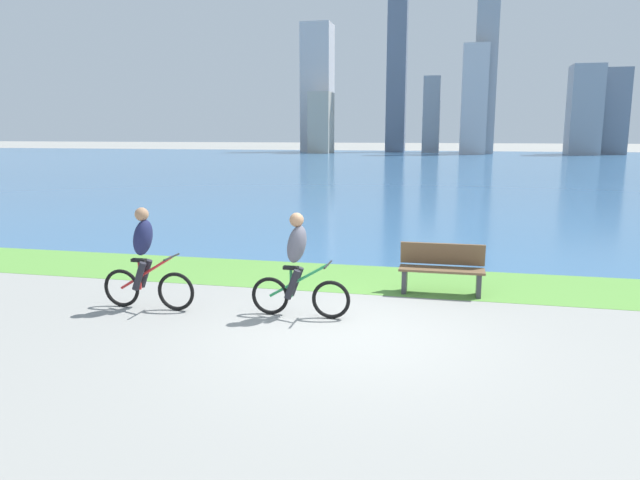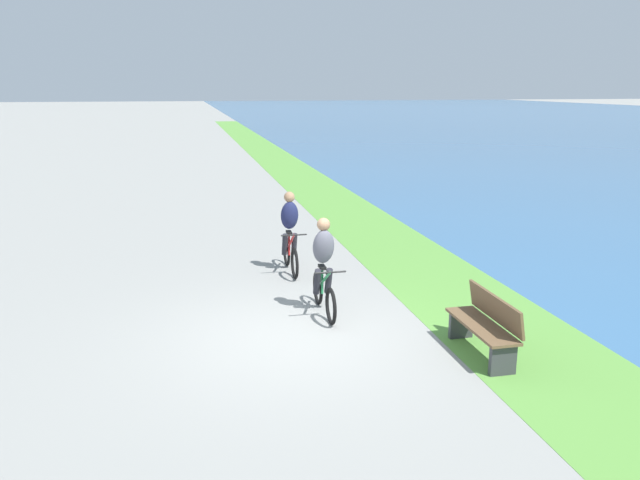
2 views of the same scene
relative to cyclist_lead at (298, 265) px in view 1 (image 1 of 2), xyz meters
name	(u,v)px [view 1 (image 1 of 2)]	position (x,y,z in m)	size (l,w,h in m)	color
ground_plane	(349,333)	(0.92, -0.60, -0.83)	(300.00, 300.00, 0.00)	gray
grass_strip_bayside	(377,279)	(0.92, 2.62, -0.83)	(120.00, 2.29, 0.01)	#59933D
bay_water_surface	(437,165)	(0.92, 43.79, -0.83)	(300.00, 80.05, 0.00)	#386693
cyclist_lead	(298,265)	(0.00, 0.00, 0.00)	(1.60, 0.52, 1.65)	black
cyclist_trailing	(145,259)	(-2.54, -0.14, 0.01)	(1.61, 0.52, 1.68)	black
bench_near_path	(442,269)	(2.17, 1.87, -0.38)	(1.50, 0.47, 0.90)	brown
city_skyline_far_shore	(454,96)	(2.02, 74.88, 6.82)	(43.00, 10.94, 24.79)	#B7B7BC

